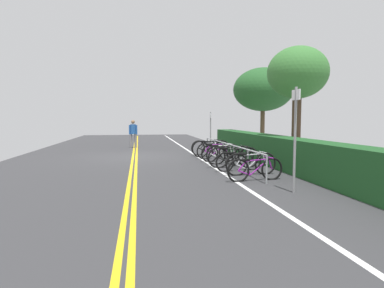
% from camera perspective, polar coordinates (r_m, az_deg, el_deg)
% --- Properties ---
extents(ground_plane, '(39.17, 10.64, 0.05)m').
position_cam_1_polar(ground_plane, '(14.91, -10.08, -2.29)').
color(ground_plane, '#353538').
extents(centre_line_yellow_inner, '(35.25, 0.10, 0.00)m').
position_cam_1_polar(centre_line_yellow_inner, '(14.91, -10.39, -2.19)').
color(centre_line_yellow_inner, gold).
rests_on(centre_line_yellow_inner, ground_plane).
extents(centre_line_yellow_outer, '(35.25, 0.10, 0.00)m').
position_cam_1_polar(centre_line_yellow_outer, '(14.91, -9.78, -2.18)').
color(centre_line_yellow_outer, gold).
rests_on(centre_line_yellow_outer, ground_plane).
extents(bike_lane_stripe_white, '(35.25, 0.12, 0.00)m').
position_cam_1_polar(bike_lane_stripe_white, '(15.14, 0.65, -2.01)').
color(bike_lane_stripe_white, white).
rests_on(bike_lane_stripe_white, ground_plane).
extents(bike_rack, '(7.54, 0.05, 0.79)m').
position_cam_1_polar(bike_rack, '(12.28, 6.39, -0.79)').
color(bike_rack, '#9EA0A5').
rests_on(bike_rack, ground_plane).
extents(bicycle_0, '(0.63, 1.75, 0.75)m').
position_cam_1_polar(bicycle_0, '(15.45, 2.86, -0.59)').
color(bicycle_0, black).
rests_on(bicycle_0, ground_plane).
extents(bicycle_1, '(0.46, 1.79, 0.79)m').
position_cam_1_polar(bicycle_1, '(14.61, 3.42, -0.81)').
color(bicycle_1, black).
rests_on(bicycle_1, ground_plane).
extents(bicycle_2, '(0.46, 1.66, 0.73)m').
position_cam_1_polar(bicycle_2, '(13.83, 4.25, -1.24)').
color(bicycle_2, black).
rests_on(bicycle_2, ground_plane).
extents(bicycle_3, '(0.46, 1.68, 0.74)m').
position_cam_1_polar(bicycle_3, '(13.08, 5.09, -1.55)').
color(bicycle_3, black).
rests_on(bicycle_3, ground_plane).
extents(bicycle_4, '(0.51, 1.79, 0.76)m').
position_cam_1_polar(bicycle_4, '(12.25, 6.71, -1.93)').
color(bicycle_4, black).
rests_on(bicycle_4, ground_plane).
extents(bicycle_5, '(0.46, 1.84, 0.78)m').
position_cam_1_polar(bicycle_5, '(11.48, 7.33, -2.34)').
color(bicycle_5, black).
rests_on(bicycle_5, ground_plane).
extents(bicycle_6, '(0.51, 1.69, 0.70)m').
position_cam_1_polar(bicycle_6, '(10.82, 8.29, -2.99)').
color(bicycle_6, black).
rests_on(bicycle_6, ground_plane).
extents(bicycle_7, '(0.46, 1.67, 0.74)m').
position_cam_1_polar(bicycle_7, '(10.08, 10.39, -3.46)').
color(bicycle_7, black).
rests_on(bicycle_7, ground_plane).
extents(bicycle_8, '(0.46, 1.70, 0.69)m').
position_cam_1_polar(bicycle_8, '(9.17, 11.11, -4.42)').
color(bicycle_8, black).
rests_on(bicycle_8, ground_plane).
extents(pedestrian, '(0.32, 0.49, 1.63)m').
position_cam_1_polar(pedestrian, '(19.26, -10.36, 2.11)').
color(pedestrian, slate).
rests_on(pedestrian, ground_plane).
extents(sign_post_near, '(0.36, 0.09, 2.05)m').
position_cam_1_polar(sign_post_near, '(16.43, 3.29, 2.85)').
color(sign_post_near, gray).
rests_on(sign_post_near, ground_plane).
extents(sign_post_far, '(0.36, 0.06, 2.46)m').
position_cam_1_polar(sign_post_far, '(7.82, 17.76, 2.35)').
color(sign_post_far, gray).
rests_on(sign_post_far, ground_plane).
extents(hedge_backdrop, '(16.49, 0.87, 1.08)m').
position_cam_1_polar(hedge_backdrop, '(11.49, 16.55, -1.61)').
color(hedge_backdrop, '#1C4C21').
rests_on(hedge_backdrop, ground_plane).
extents(tree_near_left, '(3.36, 3.36, 4.58)m').
position_cam_1_polar(tree_near_left, '(18.96, 12.44, 9.35)').
color(tree_near_left, brown).
rests_on(tree_near_left, ground_plane).
extents(tree_mid, '(2.26, 2.26, 4.42)m').
position_cam_1_polar(tree_mid, '(13.01, 18.15, 11.63)').
color(tree_mid, '#473323').
rests_on(tree_mid, ground_plane).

